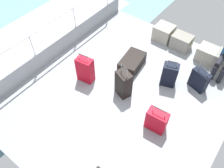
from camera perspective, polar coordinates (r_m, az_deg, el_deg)
name	(u,v)px	position (r m, az deg, el deg)	size (l,w,h in m)	color
ground_plane	(127,93)	(5.31, 3.64, -2.21)	(4.40, 5.20, 0.06)	gray
gunwale_port	(58,47)	(6.18, -13.15, 9.00)	(0.06, 5.20, 0.45)	gray
railing_port	(54,29)	(5.84, -14.13, 13.10)	(0.04, 4.20, 1.02)	silver
sea_wake	(28,42)	(7.49, -20.02, 9.75)	(12.00, 12.00, 0.01)	#6B99A8
cargo_crate_0	(164,33)	(6.66, 12.67, 12.33)	(0.52, 0.46, 0.41)	#9E9989
cargo_crate_1	(181,42)	(6.48, 16.79, 9.97)	(0.54, 0.39, 0.40)	gray
cargo_crate_2	(208,54)	(6.34, 22.78, 6.77)	(0.59, 0.41, 0.38)	#9E9989
suitcase_1	(169,75)	(5.38, 13.99, 2.22)	(0.40, 0.33, 0.72)	black
suitcase_2	(156,121)	(4.63, 10.96, -8.87)	(0.42, 0.25, 0.66)	#B70C1E
suitcase_3	(85,70)	(5.33, -6.64, 3.54)	(0.40, 0.28, 0.78)	#B70C1E
suitcase_4	(199,80)	(5.53, 20.78, 0.97)	(0.44, 0.30, 0.72)	black
suitcase_5	(123,84)	(5.01, 2.85, 0.06)	(0.40, 0.35, 0.87)	black
suitcase_6	(132,62)	(5.75, 4.99, 5.43)	(0.54, 0.79, 0.27)	black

